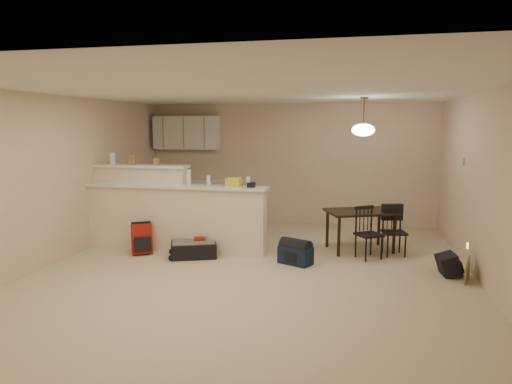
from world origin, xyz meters
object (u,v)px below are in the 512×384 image
(dining_chair_far, at_px, (394,231))
(suitcase, at_px, (194,249))
(dining_table, at_px, (360,215))
(black_daypack, at_px, (449,265))
(dining_chair_near, at_px, (369,233))
(navy_duffel, at_px, (296,255))
(pendant_lamp, at_px, (363,129))
(red_backpack, at_px, (142,239))

(dining_chair_far, height_order, suitcase, dining_chair_far)
(dining_table, xyz_separation_m, black_daypack, (1.19, -1.06, -0.44))
(dining_chair_near, height_order, navy_duffel, dining_chair_near)
(dining_table, distance_m, dining_chair_far, 0.59)
(pendant_lamp, height_order, dining_chair_near, pendant_lamp)
(dining_chair_far, distance_m, navy_duffel, 1.69)
(dining_chair_far, height_order, red_backpack, dining_chair_far)
(dining_chair_near, bearing_deg, pendant_lamp, 71.79)
(dining_chair_near, xyz_separation_m, navy_duffel, (-1.07, -0.52, -0.27))
(suitcase, relative_size, black_daypack, 2.07)
(dining_table, height_order, navy_duffel, dining_table)
(pendant_lamp, relative_size, dining_chair_near, 0.77)
(red_backpack, bearing_deg, dining_chair_near, -22.71)
(red_backpack, height_order, black_daypack, red_backpack)
(dining_table, distance_m, navy_duffel, 1.43)
(navy_duffel, distance_m, black_daypack, 2.13)
(dining_table, height_order, suitcase, dining_table)
(navy_duffel, bearing_deg, black_daypack, 22.46)
(dining_table, xyz_separation_m, red_backpack, (-3.44, -0.94, -0.35))
(pendant_lamp, relative_size, black_daypack, 1.85)
(dining_chair_far, bearing_deg, red_backpack, 177.09)
(dining_table, distance_m, pendant_lamp, 1.40)
(suitcase, relative_size, red_backpack, 1.43)
(red_backpack, bearing_deg, pendant_lamp, -15.20)
(dining_chair_near, distance_m, dining_chair_far, 0.48)
(dining_table, xyz_separation_m, dining_chair_far, (0.53, -0.18, -0.19))
(dining_chair_near, height_order, dining_chair_far, dining_chair_near)
(dining_table, height_order, red_backpack, dining_table)
(pendant_lamp, bearing_deg, navy_duffel, -134.04)
(pendant_lamp, bearing_deg, dining_chair_near, -73.73)
(dining_chair_near, relative_size, suitcase, 1.17)
(pendant_lamp, xyz_separation_m, dining_chair_near, (0.13, -0.45, -1.59))
(black_daypack, bearing_deg, pendant_lamp, 41.92)
(pendant_lamp, distance_m, suitcase, 3.30)
(pendant_lamp, distance_m, black_daypack, 2.43)
(pendant_lamp, relative_size, navy_duffel, 1.28)
(navy_duffel, bearing_deg, pendant_lamp, 70.78)
(dining_chair_far, bearing_deg, dining_table, 147.43)
(dining_table, relative_size, dining_chair_near, 1.56)
(suitcase, bearing_deg, dining_table, -1.35)
(dining_chair_far, bearing_deg, black_daypack, -66.83)
(dining_table, distance_m, black_daypack, 1.65)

